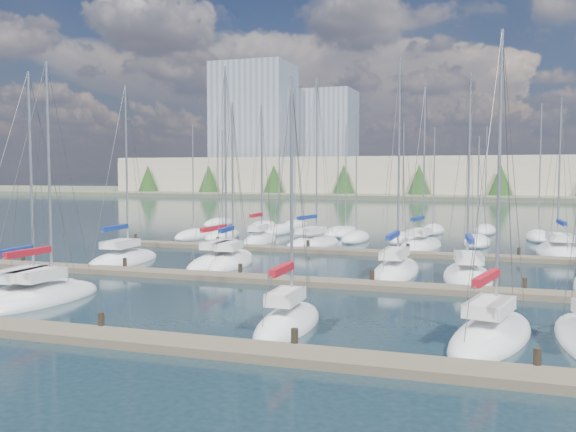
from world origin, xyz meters
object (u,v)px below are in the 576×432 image
(sailboat_d, at_px, (288,323))
(sailboat_q, at_px, (558,252))
(sailboat_o, at_px, (313,244))
(sailboat_h, at_px, (123,260))
(sailboat_b, at_px, (25,296))
(sailboat_c, at_px, (43,297))
(sailboat_l, at_px, (468,276))
(sailboat_j, at_px, (231,262))
(sailboat_n, at_px, (260,240))
(sailboat_k, at_px, (396,271))
(sailboat_e, at_px, (491,335))
(sailboat_i, at_px, (222,260))
(sailboat_p, at_px, (421,246))

(sailboat_d, distance_m, sailboat_q, 31.43)
(sailboat_o, relative_size, sailboat_h, 1.15)
(sailboat_b, bearing_deg, sailboat_c, -2.99)
(sailboat_l, relative_size, sailboat_c, 1.04)
(sailboat_j, distance_m, sailboat_c, 14.58)
(sailboat_j, relative_size, sailboat_c, 0.94)
(sailboat_b, relative_size, sailboat_n, 0.92)
(sailboat_h, bearing_deg, sailboat_k, 1.15)
(sailboat_h, bearing_deg, sailboat_c, -75.41)
(sailboat_h, distance_m, sailboat_j, 7.76)
(sailboat_k, bearing_deg, sailboat_q, 52.92)
(sailboat_e, bearing_deg, sailboat_q, 93.60)
(sailboat_k, distance_m, sailboat_b, 21.37)
(sailboat_i, height_order, sailboat_b, sailboat_i)
(sailboat_o, relative_size, sailboat_p, 1.06)
(sailboat_d, xyz_separation_m, sailboat_b, (-14.28, 1.29, -0.02))
(sailboat_k, relative_size, sailboat_e, 1.14)
(sailboat_d, height_order, sailboat_q, sailboat_q)
(sailboat_p, height_order, sailboat_n, sailboat_p)
(sailboat_h, distance_m, sailboat_l, 23.30)
(sailboat_k, bearing_deg, sailboat_e, -67.74)
(sailboat_o, height_order, sailboat_e, sailboat_o)
(sailboat_d, distance_m, sailboat_j, 17.96)
(sailboat_k, distance_m, sailboat_d, 15.29)
(sailboat_o, relative_size, sailboat_j, 1.28)
(sailboat_e, xyz_separation_m, sailboat_q, (4.41, 28.27, -0.01))
(sailboat_q, bearing_deg, sailboat_i, -154.36)
(sailboat_h, height_order, sailboat_e, sailboat_h)
(sailboat_n, bearing_deg, sailboat_p, 0.28)
(sailboat_d, height_order, sailboat_b, sailboat_b)
(sailboat_j, bearing_deg, sailboat_k, -7.12)
(sailboat_p, relative_size, sailboat_b, 1.17)
(sailboat_l, relative_size, sailboat_n, 0.99)
(sailboat_k, relative_size, sailboat_c, 1.13)
(sailboat_l, bearing_deg, sailboat_d, -120.34)
(sailboat_c, distance_m, sailboat_q, 37.58)
(sailboat_h, xyz_separation_m, sailboat_b, (2.69, -12.86, -0.00))
(sailboat_i, height_order, sailboat_l, sailboat_i)
(sailboat_j, xyz_separation_m, sailboat_n, (-3.16, 13.57, 0.02))
(sailboat_c, distance_m, sailboat_e, 21.08)
(sailboat_l, distance_m, sailboat_q, 15.53)
(sailboat_q, bearing_deg, sailboat_e, -102.80)
(sailboat_o, distance_m, sailboat_j, 12.88)
(sailboat_j, bearing_deg, sailboat_c, -111.48)
(sailboat_j, height_order, sailboat_b, sailboat_b)
(sailboat_o, height_order, sailboat_l, sailboat_o)
(sailboat_i, distance_m, sailboat_d, 19.09)
(sailboat_o, relative_size, sailboat_n, 1.15)
(sailboat_b, bearing_deg, sailboat_j, 67.61)
(sailboat_d, xyz_separation_m, sailboat_p, (1.74, 29.53, -0.01))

